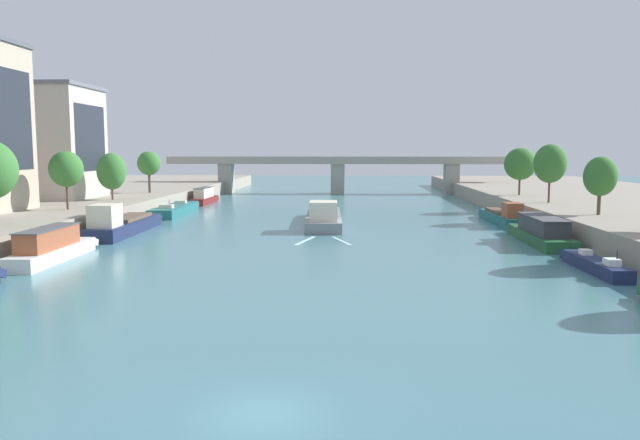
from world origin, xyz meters
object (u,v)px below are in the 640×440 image
(tree_left_end_of_row, at_px, (149,163))
(tree_right_past_mid, at_px, (550,164))
(moored_boat_right_end, at_px, (541,232))
(tree_left_midway, at_px, (112,171))
(moored_boat_left_upstream, at_px, (52,247))
(moored_boat_left_second, at_px, (205,197))
(bridge_far, at_px, (338,169))
(moored_boat_right_lone, at_px, (502,216))
(moored_boat_left_downstream, at_px, (175,209))
(moored_boat_right_near, at_px, (595,265))
(tree_right_distant, at_px, (520,164))
(moored_boat_left_midway, at_px, (122,224))
(tree_left_nearest, at_px, (66,169))
(barge_midriver, at_px, (324,217))
(tree_right_midway, at_px, (600,177))

(tree_left_end_of_row, relative_size, tree_right_past_mid, 0.88)
(moored_boat_right_end, relative_size, tree_left_midway, 2.39)
(moored_boat_left_upstream, height_order, moored_boat_left_second, moored_boat_left_second)
(moored_boat_right_end, height_order, bridge_far, bridge_far)
(moored_boat_right_lone, bearing_deg, moored_boat_left_downstream, 168.22)
(moored_boat_left_upstream, bearing_deg, moored_boat_right_near, -3.05)
(tree_right_distant, height_order, bridge_far, tree_right_distant)
(moored_boat_right_near, bearing_deg, moored_boat_left_downstream, 137.46)
(moored_boat_left_midway, height_order, tree_left_midway, tree_left_midway)
(moored_boat_left_second, relative_size, tree_left_midway, 1.84)
(moored_boat_right_end, distance_m, tree_right_distant, 32.13)
(moored_boat_right_end, relative_size, tree_right_past_mid, 2.03)
(moored_boat_left_midway, bearing_deg, moored_boat_left_second, 90.24)
(moored_boat_left_upstream, relative_size, moored_boat_left_downstream, 0.77)
(tree_right_distant, bearing_deg, tree_left_nearest, -155.92)
(moored_boat_right_end, distance_m, tree_left_end_of_row, 59.87)
(tree_left_nearest, height_order, tree_left_midway, tree_left_nearest)
(moored_boat_left_midway, distance_m, tree_left_nearest, 9.07)
(tree_left_nearest, xyz_separation_m, tree_right_past_mid, (55.61, 11.81, 0.40))
(moored_boat_right_near, height_order, tree_left_end_of_row, tree_left_end_of_row)
(tree_right_distant, bearing_deg, moored_boat_left_downstream, -173.21)
(moored_boat_left_midway, distance_m, tree_right_past_mid, 51.13)
(moored_boat_right_end, bearing_deg, tree_right_distant, 78.83)
(tree_left_end_of_row, bearing_deg, barge_midriver, -35.84)
(moored_boat_right_near, relative_size, tree_right_past_mid, 1.38)
(moored_boat_right_near, bearing_deg, moored_boat_left_upstream, 176.95)
(moored_boat_left_second, distance_m, tree_right_past_mid, 54.87)
(moored_boat_left_upstream, distance_m, moored_boat_left_downstream, 36.89)
(tree_left_nearest, xyz_separation_m, tree_left_midway, (-0.34, 13.58, -0.70))
(moored_boat_right_lone, xyz_separation_m, tree_left_nearest, (-49.57, -9.95, 5.95))
(barge_midriver, bearing_deg, moored_boat_right_end, -32.18)
(moored_boat_right_near, height_order, tree_left_midway, tree_left_midway)
(moored_boat_left_downstream, bearing_deg, moored_boat_right_lone, -11.78)
(tree_right_midway, height_order, tree_right_distant, tree_right_distant)
(tree_left_nearest, relative_size, tree_right_midway, 1.09)
(moored_boat_right_end, xyz_separation_m, tree_left_midway, (-49.66, 19.81, 5.03))
(moored_boat_left_downstream, bearing_deg, moored_boat_left_upstream, -89.12)
(tree_right_midway, bearing_deg, moored_boat_left_downstream, 156.45)
(barge_midriver, xyz_separation_m, moored_boat_right_lone, (21.74, 2.66, -0.09))
(moored_boat_left_downstream, height_order, tree_left_end_of_row, tree_left_end_of_row)
(barge_midriver, height_order, moored_boat_right_end, barge_midriver)
(tree_right_midway, bearing_deg, barge_midriver, 160.53)
(moored_boat_right_near, height_order, tree_right_past_mid, tree_right_past_mid)
(moored_boat_left_upstream, relative_size, bridge_far, 0.18)
(tree_right_past_mid, bearing_deg, bridge_far, 118.54)
(moored_boat_right_near, distance_m, tree_right_midway, 19.69)
(moored_boat_left_second, relative_size, bridge_far, 0.16)
(moored_boat_left_midway, relative_size, moored_boat_right_lone, 1.17)
(moored_boat_left_upstream, xyz_separation_m, moored_boat_right_end, (42.30, 11.71, -0.04))
(tree_right_past_mid, bearing_deg, tree_left_nearest, -168.01)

